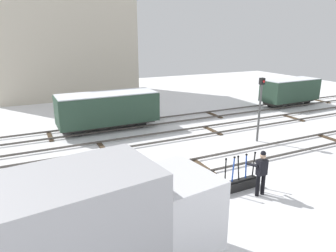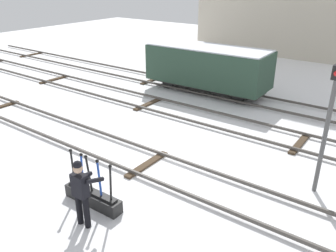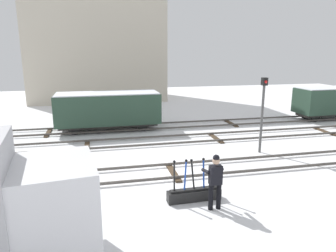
{
  "view_description": "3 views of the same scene",
  "coord_description": "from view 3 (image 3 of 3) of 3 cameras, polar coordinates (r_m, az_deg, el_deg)",
  "views": [
    {
      "loc": [
        -7.09,
        -10.94,
        5.81
      ],
      "look_at": [
        -0.31,
        2.99,
        1.21
      ],
      "focal_mm": 32.68,
      "sensor_mm": 36.0,
      "label": 1
    },
    {
      "loc": [
        6.21,
        -7.4,
        5.63
      ],
      "look_at": [
        -0.34,
        1.62,
        0.72
      ],
      "focal_mm": 36.83,
      "sensor_mm": 36.0,
      "label": 2
    },
    {
      "loc": [
        -2.75,
        -11.47,
        4.81
      ],
      "look_at": [
        0.24,
        2.03,
        1.48
      ],
      "focal_mm": 33.33,
      "sensor_mm": 36.0,
      "label": 3
    }
  ],
  "objects": [
    {
      "name": "track_main_line",
      "position": [
        12.7,
        0.96,
        -8.17
      ],
      "size": [
        44.0,
        1.94,
        0.18
      ],
      "color": "#4C4742",
      "rests_on": "ground_plane"
    },
    {
      "name": "switch_lever_frame",
      "position": [
        10.53,
        4.79,
        -12.12
      ],
      "size": [
        1.81,
        0.4,
        1.45
      ],
      "rotation": [
        0.0,
        0.0,
        0.02
      ],
      "color": "black",
      "rests_on": "ground_plane"
    },
    {
      "name": "ground_plane",
      "position": [
        12.74,
        0.95,
        -8.63
      ],
      "size": [
        60.0,
        60.0,
        0.0
      ],
      "primitive_type": "plane",
      "color": "white"
    },
    {
      "name": "track_siding_far",
      "position": [
        19.92,
        -4.18,
        -0.12
      ],
      "size": [
        44.0,
        1.94,
        0.18
      ],
      "color": "#4C4742",
      "rests_on": "ground_plane"
    },
    {
      "name": "freight_car_mid_siding",
      "position": [
        25.4,
        27.69,
        4.11
      ],
      "size": [
        5.18,
        2.18,
        2.29
      ],
      "rotation": [
        0.0,
        0.0,
        0.03
      ],
      "color": "#2D2B28",
      "rests_on": "ground_plane"
    },
    {
      "name": "freight_car_near_switch",
      "position": [
        19.48,
        -10.88,
        3.1
      ],
      "size": [
        6.25,
        2.37,
        2.36
      ],
      "rotation": [
        0.0,
        0.0,
        0.01
      ],
      "color": "#2D2B28",
      "rests_on": "ground_plane"
    },
    {
      "name": "track_siding_near",
      "position": [
        16.8,
        -2.55,
        -2.72
      ],
      "size": [
        44.0,
        1.94,
        0.18
      ],
      "color": "#4C4742",
      "rests_on": "ground_plane"
    },
    {
      "name": "signal_post",
      "position": [
        15.37,
        16.93,
        3.31
      ],
      "size": [
        0.24,
        0.32,
        3.62
      ],
      "color": "#4C4C4C",
      "rests_on": "ground_plane"
    },
    {
      "name": "rail_worker",
      "position": [
        9.78,
        8.6,
        -9.48
      ],
      "size": [
        0.54,
        0.68,
        1.79
      ],
      "rotation": [
        0.0,
        0.0,
        0.02
      ],
      "color": "black",
      "rests_on": "ground_plane"
    },
    {
      "name": "apartment_building",
      "position": [
        32.88,
        -12.92,
        16.36
      ],
      "size": [
        13.08,
        7.03,
        13.21
      ],
      "color": "beige",
      "rests_on": "ground_plane"
    }
  ]
}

